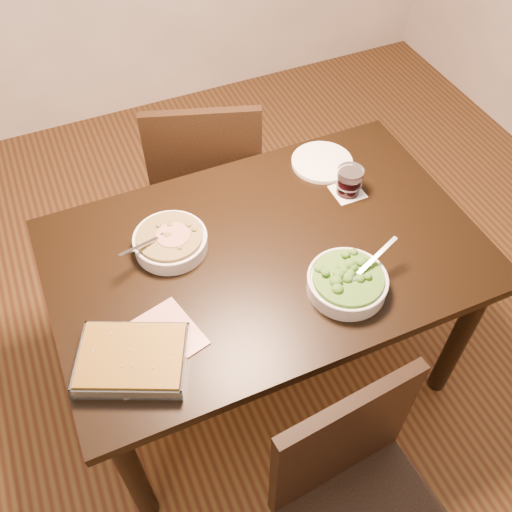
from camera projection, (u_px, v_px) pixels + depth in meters
ground at (264, 364)px, 2.44m from camera, size 4.00×4.00×0.00m
table at (266, 269)px, 1.93m from camera, size 1.40×0.90×0.75m
magazine_a at (150, 345)px, 1.63m from camera, size 0.32×0.27×0.01m
coaster at (347, 192)px, 2.03m from camera, size 0.11×0.11×0.00m
stew_bowl at (170, 241)px, 1.84m from camera, size 0.26×0.24×0.09m
broccoli_bowl at (347, 282)px, 1.73m from camera, size 0.28×0.25×0.10m
baking_dish at (132, 359)px, 1.57m from camera, size 0.36×0.32×0.05m
wine_tumbler at (349, 181)px, 1.99m from camera, size 0.09×0.09×0.10m
dinner_plate at (322, 162)px, 2.13m from camera, size 0.23×0.23×0.02m
chair_near at (359, 499)px, 1.59m from camera, size 0.47×0.47×0.92m
chair_far at (206, 177)px, 2.42m from camera, size 0.56×0.56×0.94m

